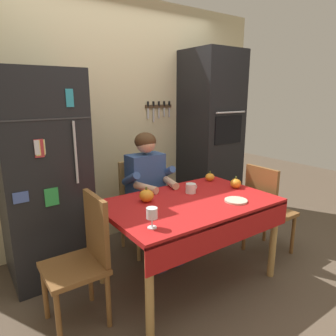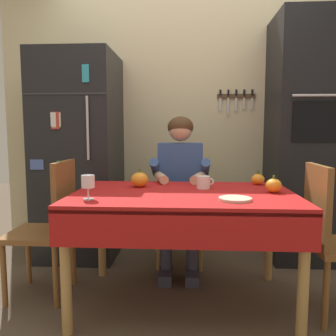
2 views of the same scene
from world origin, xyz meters
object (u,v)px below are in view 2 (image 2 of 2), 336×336
object	(u,v)px
wall_oven	(306,140)
seated_person	(180,179)
coffee_mug	(204,182)
refrigerator	(80,156)
chair_behind_person	(181,202)
pumpkin_medium	(274,186)
pumpkin_small	(258,179)
chair_left_side	(51,223)
dining_table	(183,206)
pumpkin_large	(140,180)
wine_glass	(88,182)
serving_tray	(235,199)
chair_right_side	(333,234)

from	to	relation	value
wall_oven	seated_person	world-z (taller)	wall_oven
seated_person	coffee_mug	xyz separation A→B (m)	(0.17, -0.44, 0.05)
refrigerator	chair_behind_person	xyz separation A→B (m)	(0.91, -0.09, -0.39)
chair_behind_person	seated_person	bearing A→B (deg)	-90.00
pumpkin_medium	pumpkin_small	bearing A→B (deg)	96.30
chair_left_side	coffee_mug	world-z (taller)	chair_left_side
chair_behind_person	coffee_mug	size ratio (longest dim) A/B	7.87
refrigerator	chair_left_side	bearing A→B (deg)	-86.51
dining_table	pumpkin_large	bearing A→B (deg)	146.60
wall_oven	wine_glass	bearing A→B (deg)	-143.66
pumpkin_small	serving_tray	size ratio (longest dim) A/B	0.55
chair_behind_person	pumpkin_large	world-z (taller)	chair_behind_person
seated_person	chair_left_side	bearing A→B (deg)	-148.53
dining_table	wall_oven	bearing A→B (deg)	41.31
refrigerator	pumpkin_large	size ratio (longest dim) A/B	14.34
refrigerator	pumpkin_small	distance (m)	1.58
refrigerator	serving_tray	xyz separation A→B (m)	(1.24, -1.10, -0.15)
seated_person	pumpkin_medium	size ratio (longest dim) A/B	11.13
refrigerator	dining_table	size ratio (longest dim) A/B	1.29
refrigerator	chair_left_side	world-z (taller)	refrigerator
refrigerator	pumpkin_medium	distance (m)	1.74
refrigerator	wine_glass	world-z (taller)	refrigerator
pumpkin_medium	dining_table	bearing A→B (deg)	-176.29
seated_person	chair_left_side	xyz separation A→B (m)	(-0.86, -0.53, -0.23)
chair_right_side	pumpkin_large	bearing A→B (deg)	167.11
seated_person	wine_glass	world-z (taller)	seated_person
chair_right_side	pumpkin_large	world-z (taller)	chair_right_side
coffee_mug	serving_tray	distance (m)	0.42
chair_behind_person	seated_person	size ratio (longest dim) A/B	0.75
wall_oven	pumpkin_large	distance (m)	1.56
pumpkin_small	dining_table	bearing A→B (deg)	-146.46
dining_table	refrigerator	bearing A→B (deg)	137.09
wine_glass	chair_behind_person	bearing A→B (deg)	64.21
chair_behind_person	coffee_mug	bearing A→B (deg)	-74.78
chair_right_side	pumpkin_medium	size ratio (longest dim) A/B	8.31
chair_left_side	wine_glass	world-z (taller)	chair_left_side
dining_table	coffee_mug	world-z (taller)	coffee_mug
wall_oven	wine_glass	distance (m)	1.98
wall_oven	serving_tray	bearing A→B (deg)	-123.50
refrigerator	pumpkin_large	distance (m)	0.94
pumpkin_medium	serving_tray	bearing A→B (deg)	-136.92
seated_person	coffee_mug	distance (m)	0.47
coffee_mug	pumpkin_small	world-z (taller)	pumpkin_small
wine_glass	serving_tray	size ratio (longest dim) A/B	0.76
chair_left_side	pumpkin_small	world-z (taller)	chair_left_side
pumpkin_large	serving_tray	xyz separation A→B (m)	(0.60, -0.42, -0.04)
wine_glass	pumpkin_large	bearing A→B (deg)	62.90
dining_table	pumpkin_medium	xyz separation A→B (m)	(0.57, 0.04, 0.13)
chair_left_side	coffee_mug	distance (m)	1.07
coffee_mug	pumpkin_small	xyz separation A→B (m)	(0.40, 0.18, -0.00)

